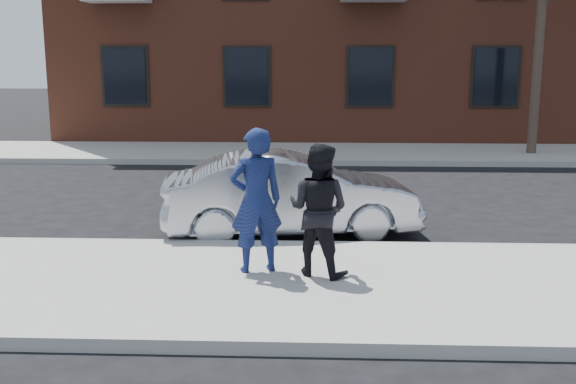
{
  "coord_description": "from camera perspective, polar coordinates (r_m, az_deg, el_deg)",
  "views": [
    {
      "loc": [
        -1.56,
        -8.02,
        2.85
      ],
      "look_at": [
        -1.9,
        0.4,
        1.13
      ],
      "focal_mm": 42.0,
      "sensor_mm": 36.0,
      "label": 1
    }
  ],
  "objects": [
    {
      "name": "man_hoodie",
      "position": [
        8.42,
        -2.71,
        -0.72
      ],
      "size": [
        0.77,
        0.62,
        1.83
      ],
      "rotation": [
        0.0,
        0.0,
        3.46
      ],
      "color": "navy",
      "rests_on": "near_sidewalk"
    },
    {
      "name": "man_peacoat",
      "position": [
        8.32,
        2.59,
        -1.51
      ],
      "size": [
        0.99,
        0.9,
        1.65
      ],
      "rotation": [
        0.0,
        0.0,
        2.71
      ],
      "color": "black",
      "rests_on": "near_sidewalk"
    },
    {
      "name": "silver_sedan",
      "position": [
        10.72,
        0.24,
        -0.23
      ],
      "size": [
        4.21,
        2.03,
        1.33
      ],
      "primitive_type": "imported",
      "rotation": [
        0.0,
        0.0,
        1.73
      ],
      "color": "#999BA3",
      "rests_on": "ground"
    },
    {
      "name": "near_curb",
      "position": [
        10.09,
        11.19,
        -4.67
      ],
      "size": [
        50.0,
        0.1,
        0.15
      ],
      "primitive_type": "cube",
      "color": "#999691",
      "rests_on": "ground"
    },
    {
      "name": "far_sidewalk",
      "position": [
        19.53,
        6.93,
        3.28
      ],
      "size": [
        50.0,
        3.5,
        0.15
      ],
      "primitive_type": "cube",
      "color": "gray",
      "rests_on": "ground"
    },
    {
      "name": "far_curb",
      "position": [
        17.76,
        7.38,
        2.44
      ],
      "size": [
        50.0,
        0.1,
        0.15
      ],
      "primitive_type": "cube",
      "color": "#999691",
      "rests_on": "ground"
    },
    {
      "name": "near_sidewalk",
      "position": [
        8.4,
        13.04,
        -8.08
      ],
      "size": [
        50.0,
        3.5,
        0.15
      ],
      "primitive_type": "cube",
      "color": "gray",
      "rests_on": "ground"
    },
    {
      "name": "ground",
      "position": [
        8.65,
        12.71,
        -8.0
      ],
      "size": [
        100.0,
        100.0,
        0.0
      ],
      "primitive_type": "plane",
      "color": "black",
      "rests_on": "ground"
    }
  ]
}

